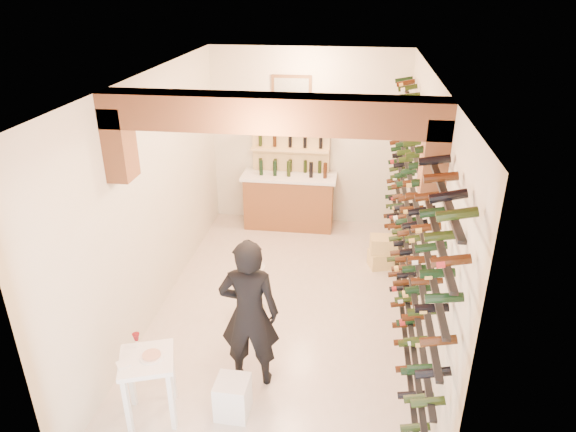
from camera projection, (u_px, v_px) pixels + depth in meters
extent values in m
plane|color=beige|center=(285.00, 308.00, 7.27)|extent=(6.00, 6.00, 0.00)
cube|color=beige|center=(308.00, 139.00, 9.29)|extent=(3.50, 0.02, 3.20)
cube|color=beige|center=(229.00, 362.00, 3.90)|extent=(3.50, 0.02, 3.20)
cube|color=beige|center=(154.00, 197.00, 6.81)|extent=(0.02, 6.00, 3.20)
cube|color=beige|center=(424.00, 212.00, 6.38)|extent=(0.02, 6.00, 3.20)
cube|color=#964335|center=(284.00, 77.00, 5.92)|extent=(3.50, 6.00, 0.02)
cube|color=#A46039|center=(270.00, 113.00, 5.10)|extent=(3.50, 0.35, 0.36)
cube|color=#A46039|center=(119.00, 143.00, 5.45)|extent=(0.24, 0.35, 0.80)
cube|color=#A46039|center=(435.00, 156.00, 5.05)|extent=(0.24, 0.35, 0.80)
cube|color=black|center=(401.00, 302.00, 6.97)|extent=(0.06, 5.70, 0.03)
cube|color=black|center=(404.00, 277.00, 6.80)|extent=(0.06, 5.70, 0.03)
cube|color=black|center=(407.00, 250.00, 6.63)|extent=(0.06, 5.70, 0.03)
cube|color=black|center=(410.00, 222.00, 6.46)|extent=(0.06, 5.70, 0.03)
cube|color=black|center=(413.00, 193.00, 6.29)|extent=(0.06, 5.70, 0.03)
cube|color=black|center=(417.00, 162.00, 6.13)|extent=(0.06, 5.70, 0.03)
cube|color=black|center=(420.00, 129.00, 5.96)|extent=(0.06, 5.70, 0.03)
cube|color=brown|center=(289.00, 202.00, 9.48)|extent=(1.60, 0.55, 0.96)
cube|color=white|center=(289.00, 177.00, 9.27)|extent=(1.70, 0.62, 0.05)
cube|color=#E1BF7E|center=(291.00, 171.00, 9.51)|extent=(1.40, 0.10, 2.00)
cube|color=#E1BF7E|center=(290.00, 200.00, 9.65)|extent=(1.40, 0.28, 0.04)
cube|color=#E1BF7E|center=(290.00, 175.00, 9.44)|extent=(1.40, 0.28, 0.04)
cube|color=#E1BF7E|center=(290.00, 149.00, 9.23)|extent=(1.40, 0.28, 0.04)
cube|color=#E1BF7E|center=(290.00, 122.00, 9.02)|extent=(1.40, 0.28, 0.04)
cube|color=brown|center=(292.00, 91.00, 8.94)|extent=(0.70, 0.04, 0.55)
cube|color=#99998C|center=(291.00, 91.00, 8.92)|extent=(0.60, 0.01, 0.45)
cube|color=white|center=(146.00, 360.00, 5.18)|extent=(0.68, 0.68, 0.05)
cube|color=white|center=(128.00, 408.00, 5.11)|extent=(0.05, 0.05, 0.72)
cube|color=white|center=(172.00, 401.00, 5.19)|extent=(0.05, 0.05, 0.72)
cube|color=white|center=(131.00, 378.00, 5.49)|extent=(0.05, 0.05, 0.72)
cube|color=white|center=(172.00, 372.00, 5.57)|extent=(0.05, 0.05, 0.72)
cylinder|color=white|center=(152.00, 356.00, 5.17)|extent=(0.25, 0.25, 0.02)
cylinder|color=#BF7266|center=(151.00, 355.00, 5.17)|extent=(0.18, 0.18, 0.02)
cube|color=white|center=(123.00, 364.00, 5.07)|extent=(0.17, 0.17, 0.02)
cylinder|color=white|center=(138.00, 347.00, 5.32)|extent=(0.07, 0.07, 0.00)
cylinder|color=white|center=(137.00, 343.00, 5.30)|extent=(0.01, 0.01, 0.09)
cone|color=#56070C|center=(136.00, 337.00, 5.27)|extent=(0.08, 0.08, 0.08)
cube|color=white|center=(233.00, 397.00, 5.43)|extent=(0.35, 0.35, 0.43)
imported|color=black|center=(249.00, 314.00, 5.62)|extent=(0.68, 0.47, 1.81)
cylinder|color=silver|center=(253.00, 310.00, 7.20)|extent=(0.37, 0.37, 0.03)
cylinder|color=silver|center=(253.00, 290.00, 7.06)|extent=(0.07, 0.07, 0.65)
cylinder|color=silver|center=(252.00, 269.00, 6.91)|extent=(0.35, 0.35, 0.07)
torus|color=silver|center=(253.00, 299.00, 7.12)|extent=(0.28, 0.28, 0.02)
cube|color=#D7BD76|center=(383.00, 259.00, 8.27)|extent=(0.51, 0.42, 0.27)
cube|color=#D7BD76|center=(384.00, 245.00, 8.16)|extent=(0.46, 0.33, 0.26)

